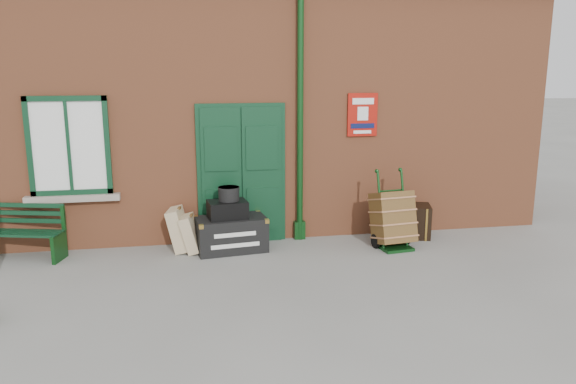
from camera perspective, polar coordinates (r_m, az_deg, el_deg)
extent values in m
plane|color=gray|center=(7.99, -1.36, -8.03)|extent=(80.00, 80.00, 0.00)
cube|color=#A75935|center=(10.98, -4.33, 8.30)|extent=(10.00, 4.00, 4.00)
cube|color=#0D331C|center=(9.05, -4.73, 1.63)|extent=(1.42, 0.12, 2.32)
cube|color=white|center=(9.08, -21.39, 4.36)|extent=(1.20, 0.08, 1.50)
cylinder|color=#0D3712|center=(9.03, 1.25, 7.42)|extent=(0.10, 0.10, 4.00)
cube|color=#A2140B|center=(9.34, 7.57, 7.79)|extent=(0.50, 0.03, 0.70)
cube|color=#0D331C|center=(9.26, -25.99, -3.75)|extent=(1.42, 0.70, 0.04)
cube|color=#0D331C|center=(9.36, -25.53, -1.91)|extent=(1.34, 0.38, 0.37)
cube|color=#0D3712|center=(9.00, -22.22, -5.21)|extent=(0.16, 0.41, 0.41)
cube|color=black|center=(8.81, -5.79, -4.28)|extent=(1.13, 0.72, 0.53)
cube|color=black|center=(8.70, -6.18, -1.77)|extent=(0.64, 0.50, 0.27)
cylinder|color=black|center=(8.68, -6.03, -0.17)|extent=(0.36, 0.36, 0.21)
cube|color=tan|center=(8.91, -11.03, -3.74)|extent=(0.41, 0.53, 0.69)
cube|color=tan|center=(8.82, -9.85, -4.18)|extent=(0.39, 0.48, 0.59)
cube|color=#0D3712|center=(9.03, 10.93, -5.64)|extent=(0.51, 0.40, 0.05)
cylinder|color=#0D3712|center=(8.92, 9.40, -1.86)|extent=(0.08, 0.34, 1.20)
cylinder|color=#0D3712|center=(9.11, 11.72, -1.65)|extent=(0.08, 0.34, 1.20)
cylinder|color=black|center=(9.04, 8.85, -4.94)|extent=(0.08, 0.23, 0.23)
cylinder|color=black|center=(9.29, 11.88, -4.58)|extent=(0.08, 0.23, 0.23)
cube|color=brown|center=(9.03, 10.60, -2.53)|extent=(0.66, 0.71, 0.89)
cube|color=black|center=(9.70, 11.97, -2.86)|extent=(0.87, 0.69, 0.55)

